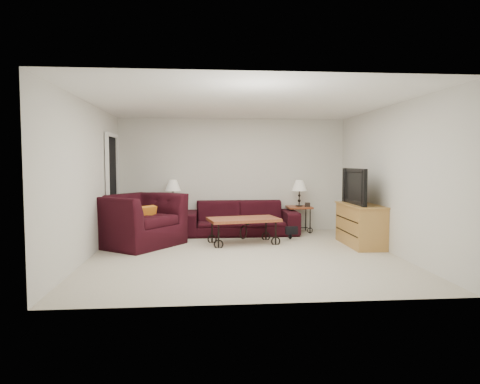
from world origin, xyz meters
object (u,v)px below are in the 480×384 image
(side_table_right, at_px, (299,219))
(lamp_left, at_px, (173,193))
(sofa, at_px, (240,218))
(side_table_left, at_px, (173,220))
(lamp_right, at_px, (299,193))
(backpack, at_px, (290,227))
(coffee_table, at_px, (243,231))
(tv_stand, at_px, (360,225))
(television, at_px, (360,186))
(armchair, at_px, (138,220))

(side_table_right, height_order, lamp_left, lamp_left)
(sofa, bearing_deg, side_table_left, 172.83)
(lamp_right, bearing_deg, backpack, -113.68)
(side_table_left, distance_m, lamp_right, 2.80)
(side_table_left, bearing_deg, coffee_table, -41.50)
(side_table_right, distance_m, tv_stand, 1.78)
(sofa, relative_size, television, 2.12)
(side_table_right, distance_m, lamp_right, 0.57)
(side_table_right, height_order, backpack, side_table_right)
(lamp_right, xyz_separation_m, armchair, (-3.31, -1.24, -0.39))
(lamp_left, relative_size, lamp_right, 1.02)
(side_table_right, relative_size, coffee_table, 0.44)
(side_table_right, distance_m, coffee_table, 1.83)
(side_table_left, distance_m, backpack, 2.52)
(armchair, bearing_deg, lamp_left, 12.22)
(tv_stand, bearing_deg, backpack, 147.19)
(armchair, distance_m, tv_stand, 4.12)
(lamp_left, bearing_deg, tv_stand, -24.19)
(backpack, bearing_deg, side_table_left, 139.93)
(side_table_left, height_order, backpack, side_table_left)
(lamp_right, bearing_deg, sofa, -172.19)
(armchair, bearing_deg, television, -58.08)
(lamp_right, xyz_separation_m, backpack, (-0.37, -0.84, -0.62))
(coffee_table, xyz_separation_m, television, (2.12, -0.35, 0.85))
(coffee_table, distance_m, armchair, 1.98)
(sofa, height_order, television, television)
(side_table_right, bearing_deg, armchair, -159.50)
(side_table_right, xyz_separation_m, armchair, (-3.31, -1.24, 0.19))
(coffee_table, relative_size, television, 1.14)
(lamp_left, bearing_deg, sofa, -7.17)
(sofa, distance_m, television, 2.63)
(side_table_left, bearing_deg, side_table_right, 0.00)
(side_table_left, height_order, lamp_right, lamp_right)
(lamp_right, xyz_separation_m, television, (0.78, -1.59, 0.24))
(sofa, xyz_separation_m, armchair, (-2.00, -1.06, 0.12))
(armchair, bearing_deg, side_table_right, -32.66)
(lamp_left, height_order, armchair, lamp_left)
(lamp_left, xyz_separation_m, backpack, (2.37, -0.84, -0.63))
(side_table_right, height_order, television, television)
(coffee_table, height_order, armchair, armchair)
(side_table_left, xyz_separation_m, tv_stand, (3.54, -1.59, 0.09))
(armchair, bearing_deg, tv_stand, -58.06)
(backpack, bearing_deg, sofa, 124.48)
(side_table_left, height_order, television, television)
(sofa, distance_m, coffee_table, 1.06)
(tv_stand, bearing_deg, lamp_left, 155.81)
(sofa, height_order, lamp_left, lamp_left)
(side_table_left, xyz_separation_m, lamp_left, (0.00, 0.00, 0.58))
(television, bearing_deg, tv_stand, 90.00)
(lamp_right, height_order, tv_stand, lamp_right)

